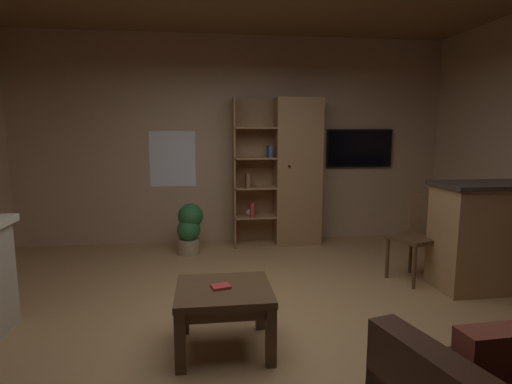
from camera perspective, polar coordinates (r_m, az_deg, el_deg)
The scene contains 10 objects.
floor at distance 3.44m, azimuth 0.89°, elevation -18.77°, with size 6.06×5.38×0.02m, color #A37A4C.
wall_back at distance 5.77m, azimuth -2.95°, elevation 7.25°, with size 6.18×0.06×2.89m, color tan.
window_pane_back at distance 5.75m, azimuth -11.74°, elevation 4.61°, with size 0.63×0.01×0.77m, color white.
bookshelf_cabinet at distance 5.63m, azimuth 5.05°, elevation 2.71°, with size 1.21×0.41×2.03m.
kitchen_bar_counter at distance 4.79m, azimuth 32.19°, elevation -5.20°, with size 1.52×0.58×1.08m.
coffee_table at distance 3.00m, azimuth -4.57°, elevation -14.96°, with size 0.68×0.61×0.46m.
table_book_0 at distance 2.96m, azimuth -5.01°, elevation -13.22°, with size 0.13×0.10×0.02m, color #B22D2D.
dining_chair at distance 4.61m, azimuth 22.17°, elevation -5.14°, with size 0.54×0.54×0.92m.
potted_floor_plant at distance 5.28m, azimuth -9.42°, elevation -4.97°, with size 0.34×0.36×0.66m.
wall_mounted_tv at distance 6.12m, azimuth 14.43°, elevation 6.02°, with size 0.99×0.06×0.55m.
Camera 1 is at (-0.44, -3.03, 1.56)m, focal length 28.21 mm.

